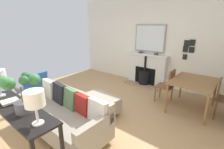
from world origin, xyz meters
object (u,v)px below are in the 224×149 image
(armchair_accent, at_px, (33,86))
(console_table, at_px, (18,113))
(table_lamp_far_end, at_px, (35,100))
(fireplace, at_px, (146,71))
(dining_chair_near_fireplace, at_px, (168,84))
(mantel_bowl_near, at_px, (141,52))
(book_stack, at_px, (10,102))
(sofa, at_px, (63,113))
(ottoman, at_px, (101,103))
(potted_plant, at_px, (20,90))
(mantel_bowl_far, at_px, (156,54))
(dining_chair_by_back_wall, at_px, (223,96))
(dining_table, at_px, (193,84))

(armchair_accent, distance_m, console_table, 1.84)
(table_lamp_far_end, bearing_deg, fireplace, -171.13)
(dining_chair_near_fireplace, bearing_deg, mantel_bowl_near, -124.83)
(book_stack, bearing_deg, sofa, 163.11)
(armchair_accent, height_order, dining_chair_near_fireplace, dining_chair_near_fireplace)
(ottoman, relative_size, armchair_accent, 1.07)
(fireplace, bearing_deg, armchair_accent, -27.02)
(sofa, height_order, book_stack, book_stack)
(sofa, height_order, potted_plant, potted_plant)
(fireplace, relative_size, sofa, 0.71)
(mantel_bowl_far, height_order, book_stack, mantel_bowl_far)
(armchair_accent, relative_size, console_table, 0.49)
(armchair_accent, bearing_deg, dining_chair_near_fireplace, 129.13)
(ottoman, xyz_separation_m, armchair_accent, (0.69, -1.68, 0.20))
(console_table, bearing_deg, dining_chair_by_back_wall, 143.96)
(fireplace, distance_m, console_table, 4.02)
(table_lamp_far_end, height_order, dining_chair_by_back_wall, table_lamp_far_end)
(potted_plant, relative_size, dining_chair_near_fireplace, 0.64)
(fireplace, xyz_separation_m, console_table, (4.01, -0.00, 0.25))
(sofa, bearing_deg, ottoman, 172.09)
(mantel_bowl_near, height_order, ottoman, mantel_bowl_near)
(mantel_bowl_near, bearing_deg, fireplace, 85.99)
(book_stack, bearing_deg, ottoman, 167.90)
(ottoman, bearing_deg, potted_plant, 2.70)
(sofa, bearing_deg, mantel_bowl_far, 174.59)
(mantel_bowl_far, xyz_separation_m, console_table, (4.03, -0.31, -0.36))
(book_stack, relative_size, dining_chair_by_back_wall, 0.28)
(mantel_bowl_near, height_order, armchair_accent, mantel_bowl_near)
(mantel_bowl_near, xyz_separation_m, console_table, (4.03, 0.25, -0.35))
(console_table, bearing_deg, fireplace, 179.94)
(mantel_bowl_near, relative_size, book_stack, 0.62)
(dining_chair_by_back_wall, bearing_deg, ottoman, -55.63)
(fireplace, height_order, dining_chair_near_fireplace, fireplace)
(sofa, height_order, table_lamp_far_end, table_lamp_far_end)
(mantel_bowl_far, relative_size, dining_table, 0.12)
(table_lamp_far_end, bearing_deg, ottoman, -162.73)
(armchair_accent, relative_size, dining_chair_near_fireplace, 0.94)
(ottoman, relative_size, potted_plant, 1.56)
(book_stack, distance_m, dining_table, 3.64)
(fireplace, relative_size, dining_chair_near_fireplace, 1.58)
(armchair_accent, distance_m, table_lamp_far_end, 2.47)
(sofa, height_order, console_table, sofa)
(table_lamp_far_end, xyz_separation_m, potted_plant, (-0.01, -0.43, -0.00))
(dining_table, bearing_deg, console_table, -28.28)
(console_table, xyz_separation_m, book_stack, (0.00, -0.23, 0.11))
(dining_table, bearing_deg, ottoman, -46.62)
(sofa, distance_m, potted_plant, 1.08)
(potted_plant, height_order, book_stack, potted_plant)
(fireplace, height_order, mantel_bowl_far, mantel_bowl_far)
(fireplace, height_order, ottoman, fireplace)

